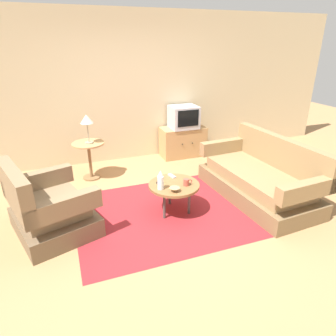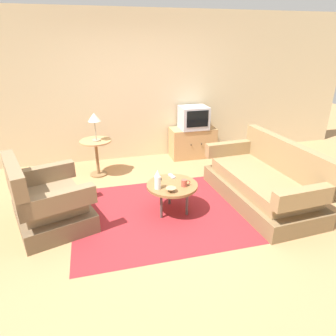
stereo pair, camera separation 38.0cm
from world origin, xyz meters
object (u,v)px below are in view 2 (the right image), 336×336
mug (184,183)px  bowl (171,190)px  armchair (47,204)px  television (194,118)px  vase (158,180)px  tv_remote_dark (158,181)px  side_table (96,150)px  tv_stand (192,142)px  couch (264,183)px  tv_remote_silver (172,176)px  table_lamp (94,119)px  coffee_table (172,187)px

mug → bowl: 0.24m
armchair → bowl: bearing=61.6°
television → vase: (-1.17, -2.02, -0.26)m
television → tv_remote_dark: bearing=-121.6°
side_table → television: 1.97m
tv_stand → mug: tv_stand is taller
mug → television: bearing=68.2°
couch → tv_remote_silver: 1.34m
armchair → tv_stand: bearing=108.4°
bowl → tv_remote_dark: size_ratio=0.91×
tv_remote_dark → table_lamp: bearing=-118.4°
table_lamp → tv_remote_silver: size_ratio=3.12×
tv_stand → table_lamp: table_lamp is taller
coffee_table → vase: (-0.21, -0.07, 0.16)m
armchair → coffee_table: bearing=69.1°
couch → side_table: 2.77m
television → mug: 2.22m
tv_stand → tv_remote_dark: 2.15m
couch → tv_remote_silver: (-1.31, 0.26, 0.15)m
mug → tv_remote_dark: mug is taller
mug → table_lamp: bearing=123.7°
armchair → couch: (2.95, -0.11, -0.02)m
armchair → coffee_table: size_ratio=1.78×
bowl → television: bearing=64.4°
coffee_table → vase: 0.28m
side_table → tv_stand: bearing=13.5°
tv_remote_dark → tv_remote_silver: 0.24m
couch → bowl: (-1.44, -0.17, 0.16)m
television → vase: size_ratio=2.03×
table_lamp → tv_remote_dark: bearing=-60.9°
table_lamp → vase: size_ratio=1.82×
coffee_table → mug: bearing=-33.5°
tv_stand → side_table: bearing=-166.5°
side_table → vase: 1.74m
couch → mug: bearing=89.2°
tv_stand → television: bearing=-90.0°
table_lamp → bowl: table_lamp is taller
side_table → tv_stand: size_ratio=0.72×
armchair → television: television is taller
side_table → mug: 1.92m
coffee_table → tv_remote_dark: bearing=140.6°
television → table_lamp: size_ratio=1.12×
vase → side_table: bearing=114.4°
couch → coffee_table: size_ratio=2.85×
table_lamp → bowl: (0.84, -1.68, -0.56)m
vase → bowl: 0.21m
bowl → table_lamp: bearing=116.6°
armchair → mug: size_ratio=9.83×
tv_stand → mug: 2.22m
coffee_table → bowl: size_ratio=5.05×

